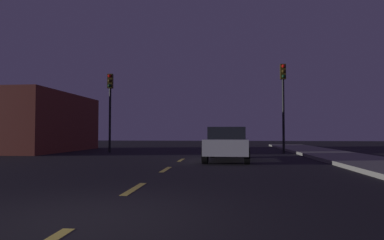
{
  "coord_description": "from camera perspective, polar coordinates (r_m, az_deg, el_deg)",
  "views": [
    {
      "loc": [
        1.97,
        -4.44,
        1.21
      ],
      "look_at": [
        -0.09,
        15.91,
        2.01
      ],
      "focal_mm": 30.94,
      "sensor_mm": 36.0,
      "label": 1
    }
  ],
  "objects": [
    {
      "name": "lane_stripe_third",
      "position": [
        11.08,
        -4.54,
        -8.49
      ],
      "size": [
        0.16,
        1.6,
        0.01
      ],
      "primitive_type": "cube",
      "color": "#EACC4C",
      "rests_on": "ground_plane"
    },
    {
      "name": "traffic_signal_right",
      "position": [
        20.36,
        15.44,
        4.83
      ],
      "size": [
        0.32,
        0.38,
        5.3
      ],
      "color": "black",
      "rests_on": "ground_plane"
    },
    {
      "name": "car_stopped_ahead",
      "position": [
        14.62,
        6.16,
        -4.04
      ],
      "size": [
        2.05,
        4.55,
        1.46
      ],
      "color": "silver",
      "rests_on": "ground_plane"
    },
    {
      "name": "lane_stripe_second",
      "position": [
        7.41,
        -9.91,
        -11.58
      ],
      "size": [
        0.16,
        1.6,
        0.01
      ],
      "primitive_type": "cube",
      "color": "#EACC4C",
      "rests_on": "ground_plane"
    },
    {
      "name": "storefront_left",
      "position": [
        24.41,
        -25.71,
        -0.43
      ],
      "size": [
        5.56,
        8.71,
        3.78
      ],
      "primitive_type": "cube",
      "color": "maroon",
      "rests_on": "ground_plane"
    },
    {
      "name": "lane_stripe_fourth",
      "position": [
        14.82,
        -1.89,
        -6.91
      ],
      "size": [
        0.16,
        1.6,
        0.01
      ],
      "primitive_type": "cube",
      "color": "#EACC4C",
      "rests_on": "ground_plane"
    },
    {
      "name": "traffic_signal_left",
      "position": [
        21.28,
        -13.95,
        3.82
      ],
      "size": [
        0.32,
        0.38,
        4.9
      ],
      "color": "black",
      "rests_on": "ground_plane"
    },
    {
      "name": "ground_plane",
      "position": [
        11.67,
        -4.01,
        -8.19
      ],
      "size": [
        80.0,
        80.0,
        0.0
      ],
      "primitive_type": "plane",
      "color": "black"
    }
  ]
}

